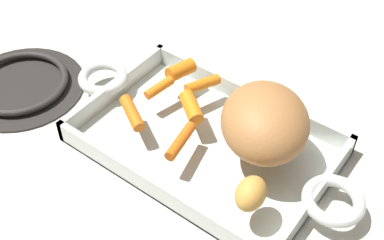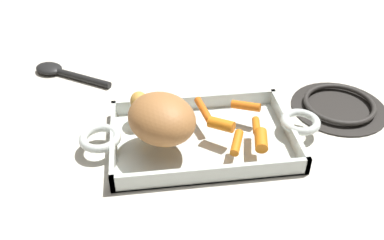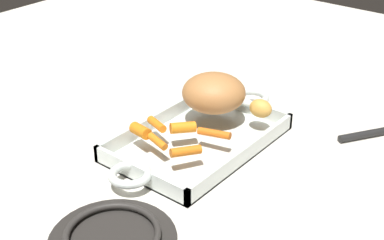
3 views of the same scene
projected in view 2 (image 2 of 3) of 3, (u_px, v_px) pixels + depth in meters
The scene contains 12 objects.
ground_plane at pixel (203, 142), 0.81m from camera, with size 2.09×2.09×0.00m, color silver.
roasting_dish at pixel (203, 137), 0.80m from camera, with size 0.46×0.23×0.04m.
pork_roast at pixel (162, 119), 0.74m from camera, with size 0.13×0.11×0.08m, color #B17440.
baby_carrot_northwest at pixel (203, 109), 0.82m from camera, with size 0.01×0.01×0.07m, color orange.
baby_carrot_southeast at pixel (246, 106), 0.83m from camera, with size 0.02×0.02×0.06m, color orange.
baby_carrot_short at pixel (261, 140), 0.74m from camera, with size 0.02×0.02×0.04m, color orange.
baby_carrot_center_right at pixel (237, 143), 0.74m from camera, with size 0.02×0.02×0.05m, color orange.
baby_carrot_center_left at pixel (221, 124), 0.78m from camera, with size 0.02×0.02×0.05m, color orange.
baby_carrot_southwest at pixel (256, 126), 0.78m from camera, with size 0.01×0.01×0.05m, color orange.
potato_golden_small at pixel (139, 102), 0.82m from camera, with size 0.05×0.04×0.04m, color gold.
stove_burner_rear at pixel (339, 105), 0.90m from camera, with size 0.20×0.20×0.02m.
serving_spoon at pixel (61, 72), 1.01m from camera, with size 0.19×0.14×0.02m.
Camera 2 is at (0.10, 0.62, 0.52)m, focal length 39.50 mm.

